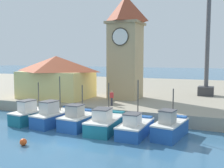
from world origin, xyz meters
name	(u,v)px	position (x,y,z in m)	size (l,w,h in m)	color
ground_plane	(63,146)	(0.00, 0.00, 0.00)	(300.00, 300.00, 0.00)	#386689
quay_wharf	(155,91)	(0.00, 28.03, 0.60)	(120.00, 40.00, 1.20)	#9E937F
fishing_boat_far_left	(34,114)	(-6.58, 4.89, 0.78)	(2.38, 5.23, 3.83)	#196B7F
fishing_boat_left_outer	(55,116)	(-4.06, 4.89, 0.80)	(2.46, 5.30, 4.50)	#2356A8
fishing_boat_left_inner	(79,120)	(-1.31, 4.59, 0.78)	(2.32, 4.22, 3.82)	#2356A8
fishing_boat_mid_left	(106,123)	(1.29, 4.61, 0.74)	(2.37, 5.08, 4.11)	#196B7F
fishing_boat_center	(135,127)	(3.99, 4.41, 0.69)	(2.09, 4.60, 4.46)	#2356A8
fishing_boat_mid_right	(170,127)	(6.69, 4.96, 0.81)	(2.42, 4.35, 3.83)	#2356A8
clock_tower	(126,45)	(-0.83, 15.35, 7.85)	(4.10, 4.10, 14.20)	tan
warehouse_left	(56,76)	(-9.10, 12.46, 3.91)	(8.90, 6.20, 5.29)	#E5D17A
port_crane_near	(208,46)	(8.43, 21.80, 7.76)	(3.21, 7.12, 17.22)	#353539
mooring_buoy	(23,142)	(-2.68, -1.04, 0.26)	(0.51, 0.51, 0.51)	#E54C19
dock_worker_near_tower	(112,98)	(-0.39, 9.90, 2.04)	(0.34, 0.22, 1.62)	#33333D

